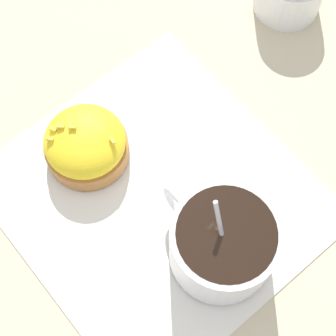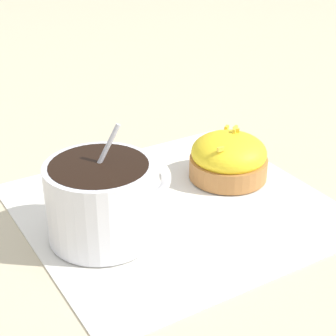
# 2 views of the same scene
# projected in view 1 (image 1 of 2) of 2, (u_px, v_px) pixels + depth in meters

# --- Properties ---
(ground_plane) EXTENTS (3.00, 3.00, 0.00)m
(ground_plane) POSITION_uv_depth(u_px,v_px,m) (157.00, 198.00, 0.54)
(ground_plane) COLOR #C6B793
(paper_napkin) EXTENTS (0.31, 0.29, 0.00)m
(paper_napkin) POSITION_uv_depth(u_px,v_px,m) (157.00, 197.00, 0.54)
(paper_napkin) COLOR white
(paper_napkin) RESTS_ON ground_plane
(coffee_cup) EXTENTS (0.12, 0.09, 0.10)m
(coffee_cup) POSITION_uv_depth(u_px,v_px,m) (219.00, 246.00, 0.48)
(coffee_cup) COLOR white
(coffee_cup) RESTS_ON paper_napkin
(frosted_pastry) EXTENTS (0.08, 0.08, 0.05)m
(frosted_pastry) POSITION_uv_depth(u_px,v_px,m) (86.00, 144.00, 0.54)
(frosted_pastry) COLOR #B2753D
(frosted_pastry) RESTS_ON paper_napkin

